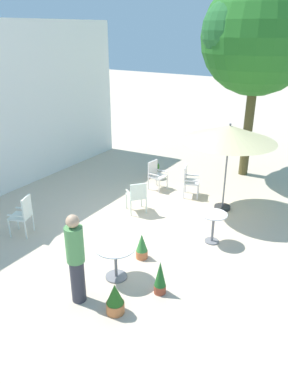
{
  "coord_description": "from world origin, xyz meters",
  "views": [
    {
      "loc": [
        -6.86,
        -4.52,
        4.58
      ],
      "look_at": [
        0.0,
        -0.19,
        0.94
      ],
      "focal_mm": 34.42,
      "sensor_mm": 36.0,
      "label": 1
    }
  ],
  "objects_px": {
    "patio_chair_3": "(23,213)",
    "potted_plant_0": "(160,278)",
    "cafe_table_0": "(213,223)",
    "potted_plant_1": "(154,168)",
    "patio_umbrella_0": "(229,134)",
    "shade_tree": "(258,36)",
    "potted_plant_3": "(142,246)",
    "patio_chair_1": "(156,173)",
    "standing_person": "(76,258)",
    "cafe_table_1": "(116,256)",
    "patio_chair_0": "(137,195)",
    "potted_plant_2": "(115,299)",
    "patio_chair_2": "(189,179)"
  },
  "relations": [
    {
      "from": "potted_plant_2",
      "to": "shade_tree",
      "type": "bearing_deg",
      "value": 2.48
    },
    {
      "from": "patio_chair_0",
      "to": "potted_plant_2",
      "type": "height_order",
      "value": "patio_chair_0"
    },
    {
      "from": "patio_chair_2",
      "to": "patio_chair_3",
      "type": "height_order",
      "value": "patio_chair_3"
    },
    {
      "from": "cafe_table_0",
      "to": "potted_plant_2",
      "type": "height_order",
      "value": "cafe_table_0"
    },
    {
      "from": "patio_umbrella_0",
      "to": "potted_plant_3",
      "type": "relative_size",
      "value": 4.09
    },
    {
      "from": "shade_tree",
      "to": "patio_chair_0",
      "type": "xyz_separation_m",
      "value": [
        -4.39,
        1.45,
        -3.84
      ]
    },
    {
      "from": "patio_chair_1",
      "to": "shade_tree",
      "type": "bearing_deg",
      "value": -34.14
    },
    {
      "from": "potted_plant_2",
      "to": "standing_person",
      "type": "bearing_deg",
      "value": 96.67
    },
    {
      "from": "patio_chair_0",
      "to": "standing_person",
      "type": "relative_size",
      "value": 0.51
    },
    {
      "from": "patio_chair_1",
      "to": "potted_plant_3",
      "type": "bearing_deg",
      "value": -153.91
    },
    {
      "from": "patio_chair_3",
      "to": "potted_plant_3",
      "type": "relative_size",
      "value": 1.69
    },
    {
      "from": "patio_chair_1",
      "to": "standing_person",
      "type": "distance_m",
      "value": 5.38
    },
    {
      "from": "cafe_table_0",
      "to": "potted_plant_2",
      "type": "bearing_deg",
      "value": 170.5
    },
    {
      "from": "shade_tree",
      "to": "potted_plant_3",
      "type": "distance_m",
      "value": 7.37
    },
    {
      "from": "cafe_table_0",
      "to": "cafe_table_1",
      "type": "bearing_deg",
      "value": 154.3
    },
    {
      "from": "patio_chair_0",
      "to": "potted_plant_1",
      "type": "bearing_deg",
      "value": 20.98
    },
    {
      "from": "patio_umbrella_0",
      "to": "patio_chair_1",
      "type": "height_order",
      "value": "patio_umbrella_0"
    },
    {
      "from": "potted_plant_3",
      "to": "patio_chair_0",
      "type": "bearing_deg",
      "value": 35.93
    },
    {
      "from": "patio_umbrella_0",
      "to": "patio_chair_3",
      "type": "distance_m",
      "value": 5.43
    },
    {
      "from": "potted_plant_3",
      "to": "standing_person",
      "type": "distance_m",
      "value": 1.88
    },
    {
      "from": "patio_umbrella_0",
      "to": "potted_plant_0",
      "type": "height_order",
      "value": "patio_umbrella_0"
    },
    {
      "from": "patio_chair_3",
      "to": "potted_plant_0",
      "type": "height_order",
      "value": "patio_chair_3"
    },
    {
      "from": "patio_chair_3",
      "to": "shade_tree",
      "type": "bearing_deg",
      "value": -24.39
    },
    {
      "from": "cafe_table_1",
      "to": "patio_chair_0",
      "type": "distance_m",
      "value": 2.87
    },
    {
      "from": "patio_chair_3",
      "to": "potted_plant_0",
      "type": "distance_m",
      "value": 3.83
    },
    {
      "from": "cafe_table_1",
      "to": "potted_plant_1",
      "type": "bearing_deg",
      "value": 23.02
    },
    {
      "from": "cafe_table_0",
      "to": "potted_plant_1",
      "type": "xyz_separation_m",
      "value": [
        2.73,
        3.22,
        -0.17
      ]
    },
    {
      "from": "cafe_table_1",
      "to": "patio_chair_0",
      "type": "xyz_separation_m",
      "value": [
        2.6,
        1.2,
        0.02
      ]
    },
    {
      "from": "cafe_table_0",
      "to": "potted_plant_0",
      "type": "bearing_deg",
      "value": 176.88
    },
    {
      "from": "shade_tree",
      "to": "potted_plant_3",
      "type": "bearing_deg",
      "value": 178.36
    },
    {
      "from": "patio_umbrella_0",
      "to": "cafe_table_0",
      "type": "xyz_separation_m",
      "value": [
        -1.75,
        -0.42,
        -1.61
      ]
    },
    {
      "from": "patio_umbrella_0",
      "to": "potted_plant_2",
      "type": "distance_m",
      "value": 5.18
    },
    {
      "from": "cafe_table_0",
      "to": "patio_chair_3",
      "type": "bearing_deg",
      "value": 117.9
    },
    {
      "from": "patio_chair_0",
      "to": "potted_plant_3",
      "type": "distance_m",
      "value": 2.18
    },
    {
      "from": "shade_tree",
      "to": "patio_chair_3",
      "type": "bearing_deg",
      "value": 155.61
    },
    {
      "from": "cafe_table_1",
      "to": "potted_plant_1",
      "type": "xyz_separation_m",
      "value": [
        5.01,
        2.13,
        -0.17
      ]
    },
    {
      "from": "patio_umbrella_0",
      "to": "cafe_table_1",
      "type": "xyz_separation_m",
      "value": [
        -4.03,
        0.67,
        -1.61
      ]
    },
    {
      "from": "cafe_table_0",
      "to": "patio_umbrella_0",
      "type": "bearing_deg",
      "value": 13.61
    },
    {
      "from": "patio_umbrella_0",
      "to": "patio_chair_3",
      "type": "relative_size",
      "value": 2.42
    },
    {
      "from": "patio_chair_1",
      "to": "patio_chair_2",
      "type": "xyz_separation_m",
      "value": [
        0.06,
        -1.1,
        0.04
      ]
    },
    {
      "from": "patio_umbrella_0",
      "to": "patio_chair_0",
      "type": "distance_m",
      "value": 2.85
    },
    {
      "from": "patio_chair_1",
      "to": "patio_umbrella_0",
      "type": "bearing_deg",
      "value": -95.89
    },
    {
      "from": "patio_umbrella_0",
      "to": "patio_chair_0",
      "type": "bearing_deg",
      "value": 127.31
    },
    {
      "from": "patio_chair_2",
      "to": "standing_person",
      "type": "relative_size",
      "value": 0.53
    },
    {
      "from": "patio_chair_2",
      "to": "potted_plant_0",
      "type": "bearing_deg",
      "value": -160.78
    },
    {
      "from": "potted_plant_0",
      "to": "shade_tree",
      "type": "bearing_deg",
      "value": 6.05
    },
    {
      "from": "standing_person",
      "to": "potted_plant_1",
      "type": "bearing_deg",
      "value": 18.24
    },
    {
      "from": "patio_chair_3",
      "to": "standing_person",
      "type": "relative_size",
      "value": 0.57
    },
    {
      "from": "cafe_table_0",
      "to": "cafe_table_1",
      "type": "xyz_separation_m",
      "value": [
        -2.28,
        1.1,
        0.0
      ]
    },
    {
      "from": "patio_chair_2",
      "to": "potted_plant_0",
      "type": "relative_size",
      "value": 1.34
    }
  ]
}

